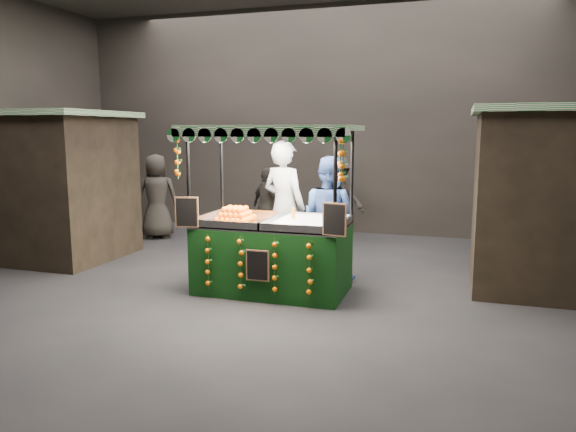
% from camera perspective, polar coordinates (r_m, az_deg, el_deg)
% --- Properties ---
extents(ground, '(12.00, 12.00, 0.00)m').
position_cam_1_polar(ground, '(7.77, -4.08, -7.97)').
color(ground, black).
rests_on(ground, ground).
extents(market_hall, '(12.10, 10.10, 5.05)m').
position_cam_1_polar(market_hall, '(7.52, -4.37, 17.53)').
color(market_hall, black).
rests_on(market_hall, ground).
extents(neighbour_stall_left, '(3.00, 2.20, 2.60)m').
position_cam_1_polar(neighbour_stall_left, '(10.71, -24.53, 3.04)').
color(neighbour_stall_left, black).
rests_on(neighbour_stall_left, ground).
extents(juice_stall, '(2.41, 1.42, 2.33)m').
position_cam_1_polar(juice_stall, '(7.58, -1.66, -2.72)').
color(juice_stall, black).
rests_on(juice_stall, ground).
extents(vendor_grey, '(0.90, 0.73, 2.11)m').
position_cam_1_polar(vendor_grey, '(8.61, -0.40, 0.92)').
color(vendor_grey, gray).
rests_on(vendor_grey, ground).
extents(vendor_blue, '(1.12, 1.01, 1.89)m').
position_cam_1_polar(vendor_blue, '(8.29, 4.35, -0.20)').
color(vendor_blue, navy).
rests_on(vendor_blue, ground).
extents(shopper_0, '(0.69, 0.56, 1.64)m').
position_cam_1_polar(shopper_0, '(12.06, -17.85, 1.64)').
color(shopper_0, black).
rests_on(shopper_0, ground).
extents(shopper_1, '(1.15, 1.11, 1.87)m').
position_cam_1_polar(shopper_1, '(8.89, 25.28, -0.47)').
color(shopper_1, black).
rests_on(shopper_1, ground).
extents(shopper_2, '(0.96, 0.83, 1.54)m').
position_cam_1_polar(shopper_2, '(10.89, -2.17, 1.08)').
color(shopper_2, '#292521').
rests_on(shopper_2, ground).
extents(shopper_3, '(1.31, 1.13, 1.75)m').
position_cam_1_polar(shopper_3, '(11.24, 5.26, 1.83)').
color(shopper_3, black).
rests_on(shopper_3, ground).
extents(shopper_4, '(1.03, 0.87, 1.79)m').
position_cam_1_polar(shopper_4, '(11.80, -13.65, 2.03)').
color(shopper_4, '#272420').
rests_on(shopper_4, ground).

